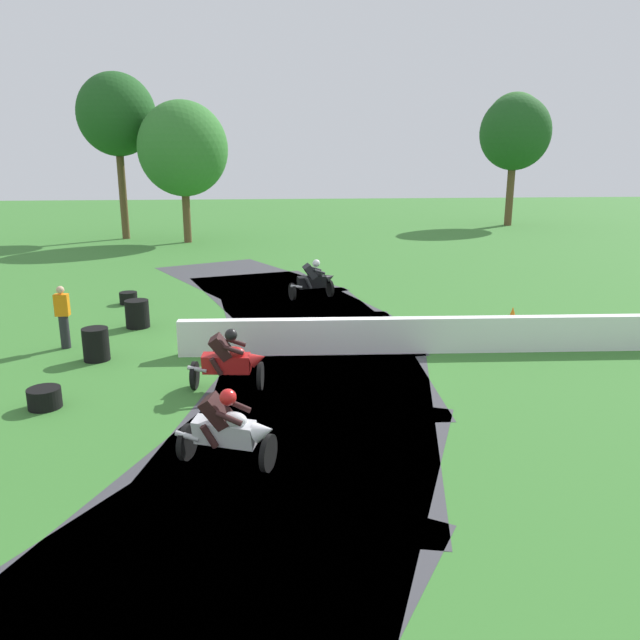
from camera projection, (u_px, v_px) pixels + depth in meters
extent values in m
plane|color=#38752D|center=(321.00, 353.00, 15.49)|extent=(120.00, 120.00, 0.00)
cube|color=#3D3D42|center=(258.00, 505.00, 8.73)|extent=(7.60, 9.70, 0.01)
cube|color=#3D3D42|center=(313.00, 409.00, 12.08)|extent=(6.45, 9.38, 0.01)
cube|color=#3D3D42|center=(320.00, 353.00, 15.49)|extent=(5.12, 8.78, 0.01)
cube|color=#3D3D42|center=(305.00, 318.00, 18.88)|extent=(5.68, 9.06, 0.01)
cube|color=#3D3D42|center=(278.00, 295.00, 22.14)|extent=(6.95, 9.54, 0.01)
cube|color=#3D3D42|center=(243.00, 278.00, 25.18)|extent=(8.01, 9.75, 0.01)
cube|color=white|center=(536.00, 334.00, 15.62)|extent=(17.95, 1.21, 0.90)
cylinder|color=black|center=(268.00, 453.00, 9.63)|extent=(0.34, 0.69, 0.71)
cylinder|color=black|center=(187.00, 442.00, 10.00)|extent=(0.34, 0.69, 0.71)
cube|color=silver|center=(225.00, 432.00, 9.69)|extent=(1.06, 0.69, 0.45)
ellipsoid|color=silver|center=(233.00, 420.00, 9.53)|extent=(0.53, 0.46, 0.29)
cone|color=silver|center=(265.00, 431.00, 9.46)|extent=(0.49, 0.43, 0.46)
cylinder|color=#B2B2B7|center=(187.00, 436.00, 9.78)|extent=(0.41, 0.24, 0.17)
cube|color=#331919|center=(217.00, 411.00, 9.55)|extent=(0.59, 0.40, 0.61)
sphere|color=red|center=(228.00, 397.00, 9.37)|extent=(0.26, 0.26, 0.26)
cylinder|color=#331919|center=(238.00, 405.00, 9.62)|extent=(0.43, 0.23, 0.24)
cylinder|color=#331919|center=(229.00, 418.00, 9.31)|extent=(0.43, 0.23, 0.24)
cylinder|color=#331919|center=(219.00, 423.00, 9.88)|extent=(0.31, 0.15, 0.42)
cylinder|color=#331919|center=(209.00, 436.00, 9.57)|extent=(0.31, 0.15, 0.42)
cylinder|color=black|center=(260.00, 376.00, 13.03)|extent=(0.18, 0.70, 0.70)
cylinder|color=black|center=(195.00, 375.00, 13.07)|extent=(0.18, 0.70, 0.70)
cube|color=red|center=(226.00, 363.00, 12.93)|extent=(1.04, 0.47, 0.44)
ellipsoid|color=red|center=(234.00, 352.00, 12.81)|extent=(0.48, 0.37, 0.29)
cone|color=red|center=(259.00, 358.00, 12.86)|extent=(0.43, 0.40, 0.45)
cylinder|color=#B2B2B7|center=(197.00, 369.00, 12.87)|extent=(0.42, 0.14, 0.17)
cube|color=#331919|center=(221.00, 347.00, 12.77)|extent=(0.53, 0.38, 0.61)
sphere|color=black|center=(231.00, 335.00, 12.64)|extent=(0.26, 0.26, 0.26)
cylinder|color=#331919|center=(236.00, 342.00, 12.91)|extent=(0.43, 0.13, 0.24)
cylinder|color=#331919|center=(233.00, 350.00, 12.59)|extent=(0.43, 0.13, 0.24)
cylinder|color=#331919|center=(219.00, 358.00, 13.09)|extent=(0.29, 0.17, 0.42)
cylinder|color=#331919|center=(216.00, 367.00, 12.76)|extent=(0.29, 0.17, 0.42)
cylinder|color=black|center=(330.00, 289.00, 21.71)|extent=(0.27, 0.67, 0.67)
cylinder|color=black|center=(292.00, 292.00, 21.22)|extent=(0.27, 0.67, 0.67)
cube|color=black|center=(312.00, 282.00, 21.36)|extent=(1.05, 0.59, 0.43)
ellipsoid|color=black|center=(317.00, 274.00, 21.33)|extent=(0.51, 0.42, 0.27)
cone|color=black|center=(330.00, 277.00, 21.55)|extent=(0.46, 0.44, 0.44)
cylinder|color=#B2B2B7|center=(296.00, 286.00, 21.07)|extent=(0.42, 0.21, 0.17)
cube|color=#28282D|center=(310.00, 271.00, 21.19)|extent=(0.55, 0.46, 0.60)
sphere|color=white|center=(316.00, 263.00, 21.17)|extent=(0.26, 0.26, 0.26)
cylinder|color=#28282D|center=(316.00, 269.00, 21.44)|extent=(0.43, 0.21, 0.24)
cylinder|color=#28282D|center=(319.00, 272.00, 21.12)|extent=(0.43, 0.21, 0.24)
cylinder|color=#28282D|center=(305.00, 280.00, 21.44)|extent=(0.28, 0.21, 0.42)
cylinder|color=#28282D|center=(309.00, 283.00, 21.13)|extent=(0.28, 0.21, 0.42)
cylinder|color=black|center=(45.00, 403.00, 12.12)|extent=(0.64, 0.64, 0.20)
cylinder|color=black|center=(44.00, 393.00, 12.07)|extent=(0.64, 0.64, 0.20)
cylinder|color=black|center=(97.00, 356.00, 14.97)|extent=(0.62, 0.62, 0.20)
cylinder|color=black|center=(96.00, 348.00, 14.92)|extent=(0.62, 0.62, 0.20)
cylinder|color=black|center=(96.00, 340.00, 14.87)|extent=(0.62, 0.62, 0.20)
cylinder|color=black|center=(95.00, 332.00, 14.82)|extent=(0.62, 0.62, 0.20)
cylinder|color=black|center=(138.00, 324.00, 17.87)|extent=(0.67, 0.67, 0.20)
cylinder|color=black|center=(138.00, 317.00, 17.82)|extent=(0.67, 0.67, 0.20)
cylinder|color=black|center=(137.00, 310.00, 17.77)|extent=(0.67, 0.67, 0.20)
cylinder|color=black|center=(137.00, 304.00, 17.72)|extent=(0.67, 0.67, 0.20)
cylinder|color=black|center=(129.00, 301.00, 20.74)|extent=(0.58, 0.58, 0.20)
cylinder|color=black|center=(128.00, 295.00, 20.69)|extent=(0.58, 0.58, 0.20)
cylinder|color=#232328|center=(65.00, 332.00, 15.85)|extent=(0.24, 0.24, 0.86)
cube|color=orange|center=(62.00, 305.00, 15.67)|extent=(0.34, 0.22, 0.56)
sphere|color=tan|center=(60.00, 290.00, 15.57)|extent=(0.20, 0.20, 0.20)
cone|color=orange|center=(513.00, 314.00, 18.49)|extent=(0.28, 0.28, 0.44)
cylinder|color=brown|center=(123.00, 194.00, 36.81)|extent=(0.44, 0.44, 5.28)
ellipsoid|color=#1E511E|center=(117.00, 114.00, 35.65)|extent=(4.48, 4.48, 4.70)
cylinder|color=brown|center=(510.00, 187.00, 44.43)|extent=(0.44, 0.44, 5.44)
ellipsoid|color=#2D6B28|center=(515.00, 123.00, 43.30)|extent=(3.96, 3.96, 4.16)
cylinder|color=brown|center=(187.00, 215.00, 35.45)|extent=(0.44, 0.44, 3.12)
ellipsoid|color=#33752D|center=(183.00, 149.00, 34.51)|extent=(5.00, 5.00, 5.25)
cylinder|color=brown|center=(510.00, 195.00, 44.18)|extent=(0.44, 0.44, 4.38)
ellipsoid|color=#1E511E|center=(515.00, 133.00, 43.09)|extent=(4.88, 4.88, 5.13)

